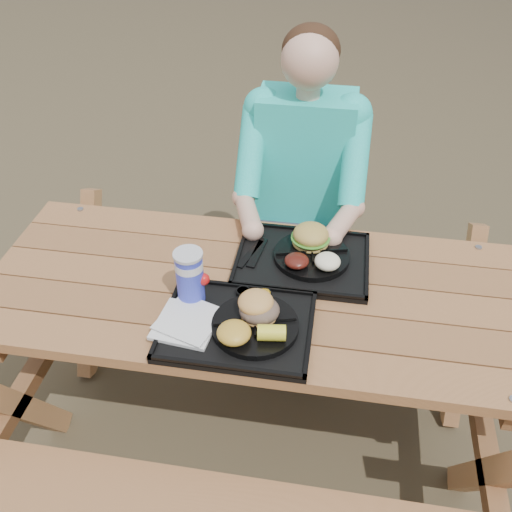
# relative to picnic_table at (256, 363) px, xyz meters

# --- Properties ---
(ground) EXTENTS (60.00, 60.00, 0.00)m
(ground) POSITION_rel_picnic_table_xyz_m (0.00, 0.00, -0.38)
(ground) COLOR #999999
(ground) RESTS_ON ground
(picnic_table) EXTENTS (1.80, 1.49, 0.75)m
(picnic_table) POSITION_rel_picnic_table_xyz_m (0.00, 0.00, 0.00)
(picnic_table) COLOR #999999
(picnic_table) RESTS_ON ground
(tray_near) EXTENTS (0.45, 0.35, 0.02)m
(tray_near) POSITION_rel_picnic_table_xyz_m (-0.02, -0.20, 0.39)
(tray_near) COLOR black
(tray_near) RESTS_ON picnic_table
(tray_far) EXTENTS (0.45, 0.35, 0.02)m
(tray_far) POSITION_rel_picnic_table_xyz_m (0.14, 0.15, 0.39)
(tray_far) COLOR black
(tray_far) RESTS_ON picnic_table
(plate_near) EXTENTS (0.26, 0.26, 0.02)m
(plate_near) POSITION_rel_picnic_table_xyz_m (0.03, -0.20, 0.41)
(plate_near) COLOR black
(plate_near) RESTS_ON tray_near
(plate_far) EXTENTS (0.26, 0.26, 0.02)m
(plate_far) POSITION_rel_picnic_table_xyz_m (0.17, 0.16, 0.41)
(plate_far) COLOR black
(plate_far) RESTS_ON tray_far
(napkin_stack) EXTENTS (0.19, 0.19, 0.02)m
(napkin_stack) POSITION_rel_picnic_table_xyz_m (-0.17, -0.22, 0.40)
(napkin_stack) COLOR silver
(napkin_stack) RESTS_ON tray_near
(soda_cup) EXTENTS (0.09, 0.09, 0.17)m
(soda_cup) POSITION_rel_picnic_table_xyz_m (-0.19, -0.11, 0.48)
(soda_cup) COLOR #1926C1
(soda_cup) RESTS_ON tray_near
(condiment_bbq) EXTENTS (0.05, 0.05, 0.03)m
(condiment_bbq) POSITION_rel_picnic_table_xyz_m (-0.03, -0.07, 0.41)
(condiment_bbq) COLOR black
(condiment_bbq) RESTS_ON tray_near
(condiment_mustard) EXTENTS (0.05, 0.05, 0.03)m
(condiment_mustard) POSITION_rel_picnic_table_xyz_m (0.04, -0.07, 0.41)
(condiment_mustard) COLOR orange
(condiment_mustard) RESTS_ON tray_near
(sandwich) EXTENTS (0.11, 0.11, 0.12)m
(sandwich) POSITION_rel_picnic_table_xyz_m (0.04, -0.17, 0.47)
(sandwich) COLOR #D6964B
(sandwich) RESTS_ON plate_near
(mac_cheese) EXTENTS (0.10, 0.10, 0.05)m
(mac_cheese) POSITION_rel_picnic_table_xyz_m (-0.02, -0.27, 0.44)
(mac_cheese) COLOR gold
(mac_cheese) RESTS_ON plate_near
(corn_cob) EXTENTS (0.09, 0.09, 0.05)m
(corn_cob) POSITION_rel_picnic_table_xyz_m (0.09, -0.26, 0.44)
(corn_cob) COLOR yellow
(corn_cob) RESTS_ON plate_near
(cutlery_far) EXTENTS (0.05, 0.17, 0.01)m
(cutlery_far) POSITION_rel_picnic_table_xyz_m (-0.02, 0.15, 0.40)
(cutlery_far) COLOR black
(cutlery_far) RESTS_ON tray_far
(burger) EXTENTS (0.13, 0.13, 0.11)m
(burger) POSITION_rel_picnic_table_xyz_m (0.16, 0.21, 0.47)
(burger) COLOR #BB9842
(burger) RESTS_ON plate_far
(baked_beans) EXTENTS (0.08, 0.08, 0.04)m
(baked_beans) POSITION_rel_picnic_table_xyz_m (0.12, 0.08, 0.43)
(baked_beans) COLOR #4B150F
(baked_beans) RESTS_ON plate_far
(potato_salad) EXTENTS (0.09, 0.09, 0.05)m
(potato_salad) POSITION_rel_picnic_table_xyz_m (0.22, 0.09, 0.44)
(potato_salad) COLOR white
(potato_salad) RESTS_ON plate_far
(diner) EXTENTS (0.48, 0.84, 1.28)m
(diner) POSITION_rel_picnic_table_xyz_m (0.09, 0.67, 0.27)
(diner) COLOR #1ABAB0
(diner) RESTS_ON ground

